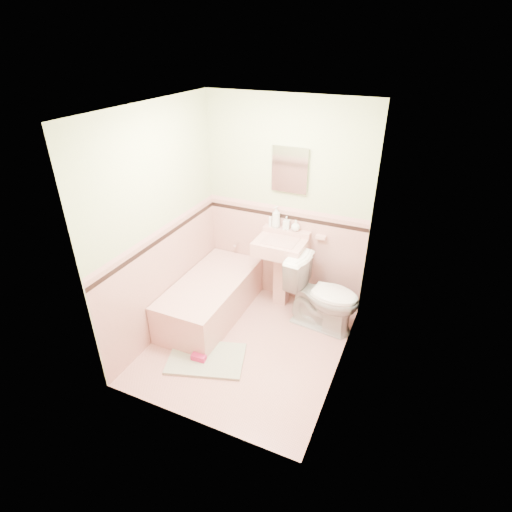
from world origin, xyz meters
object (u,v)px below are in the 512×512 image
at_px(medicine_cabinet, 290,170).
at_px(shoe, 199,357).
at_px(bathtub, 211,299).
at_px(soap_bottle_left, 276,217).
at_px(toilet, 323,295).
at_px(sink, 280,273).
at_px(soap_bottle_mid, 286,223).
at_px(bucket, 308,304).
at_px(soap_bottle_right, 296,226).

bearing_deg(medicine_cabinet, shoe, -104.55).
distance_m(bathtub, medicine_cabinet, 1.78).
distance_m(soap_bottle_left, toilet, 1.07).
xyz_separation_m(sink, soap_bottle_mid, (-0.01, 0.18, 0.60)).
height_order(bathtub, shoe, bathtub).
bearing_deg(bucket, soap_bottle_right, 144.26).
distance_m(bathtub, soap_bottle_left, 1.26).
distance_m(medicine_cabinet, soap_bottle_left, 0.60).
height_order(soap_bottle_mid, soap_bottle_right, soap_bottle_mid).
distance_m(sink, soap_bottle_right, 0.63).
xyz_separation_m(bathtub, sink, (0.68, 0.53, 0.23)).
xyz_separation_m(bathtub, shoe, (0.29, -0.78, -0.16)).
bearing_deg(soap_bottle_left, bucket, -20.64).
height_order(soap_bottle_mid, bucket, soap_bottle_mid).
xyz_separation_m(bathtub, toilet, (1.28, 0.34, 0.20)).
bearing_deg(soap_bottle_right, shoe, -108.68).
distance_m(sink, shoe, 1.43).
bearing_deg(soap_bottle_mid, bucket, -26.77).
relative_size(sink, soap_bottle_mid, 5.64).
relative_size(soap_bottle_right, shoe, 0.88).
distance_m(bathtub, toilet, 1.34).
relative_size(soap_bottle_left, bucket, 1.14).
distance_m(soap_bottle_mid, soap_bottle_right, 0.12).
xyz_separation_m(soap_bottle_right, bucket, (0.27, -0.20, -0.93)).
bearing_deg(soap_bottle_right, bucket, -35.74).
xyz_separation_m(bucket, shoe, (-0.78, -1.30, -0.05)).
bearing_deg(soap_bottle_left, shoe, -99.75).
relative_size(soap_bottle_left, soap_bottle_right, 1.97).
bearing_deg(sink, toilet, -17.27).
bearing_deg(toilet, soap_bottle_right, 59.61).
relative_size(sink, medicine_cabinet, 1.84).
height_order(sink, toilet, sink).
relative_size(soap_bottle_mid, shoe, 1.06).
bearing_deg(soap_bottle_left, toilet, -26.41).
bearing_deg(soap_bottle_mid, toilet, -31.17).
bearing_deg(bathtub, soap_bottle_right, 41.97).
bearing_deg(bathtub, shoe, -69.95).
height_order(soap_bottle_left, shoe, soap_bottle_left).
bearing_deg(shoe, medicine_cabinet, 70.69).
bearing_deg(soap_bottle_right, soap_bottle_left, 180.00).
height_order(soap_bottle_left, soap_bottle_mid, soap_bottle_left).
distance_m(soap_bottle_left, soap_bottle_mid, 0.14).
xyz_separation_m(soap_bottle_left, toilet, (0.74, -0.37, -0.69)).
bearing_deg(bathtub, bucket, 25.83).
distance_m(toilet, bucket, 0.42).
bearing_deg(soap_bottle_mid, sink, -87.84).
xyz_separation_m(sink, toilet, (0.60, -0.19, -0.03)).
height_order(sink, bucket, sink).
bearing_deg(toilet, soap_bottle_mid, 65.26).
bearing_deg(bucket, medicine_cabinet, 149.37).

